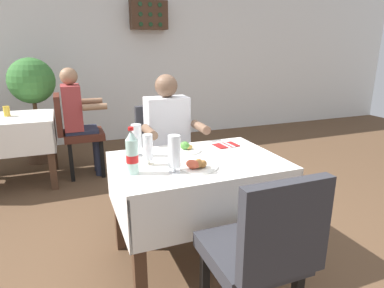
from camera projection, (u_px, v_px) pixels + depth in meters
ground_plane at (213, 253)px, 2.46m from camera, size 11.00×11.00×0.00m
back_wall at (120, 40)px, 5.14m from camera, size 11.00×0.12×3.15m
main_dining_table at (197, 185)px, 2.24m from camera, size 1.09×0.79×0.76m
chair_far_diner_seat at (164, 154)px, 2.95m from camera, size 0.44×0.50×0.97m
chair_near_camera_side at (261, 251)px, 1.55m from camera, size 0.44×0.50×0.97m
seated_diner_far at (169, 140)px, 2.81m from camera, size 0.50×0.46×1.26m
plate_near_camera at (198, 165)px, 2.02m from camera, size 0.25×0.25×0.07m
plate_far_diner at (186, 149)px, 2.36m from camera, size 0.22×0.22×0.07m
beer_glass_left at (174, 154)px, 1.93m from camera, size 0.07×0.07×0.23m
beer_glass_middle at (137, 140)px, 2.24m from camera, size 0.07×0.07×0.22m
beer_glass_right at (148, 150)px, 2.06m from camera, size 0.07×0.07×0.20m
cola_bottle_primary at (132, 154)px, 1.91m from camera, size 0.07×0.07×0.28m
napkin_cutlery_set at (226, 145)px, 2.50m from camera, size 0.18×0.19×0.01m
background_dining_table at (7, 135)px, 3.55m from camera, size 0.98×0.78×0.76m
background_chair_right at (75, 130)px, 3.80m from camera, size 0.50×0.44×0.97m
background_patron at (78, 116)px, 3.77m from camera, size 0.46×0.50×1.26m
background_table_tumbler at (7, 111)px, 3.54m from camera, size 0.06×0.06×0.11m
potted_plant_corner at (33, 95)px, 4.20m from camera, size 0.57×0.57×1.35m
wall_bottle_rack at (149, 15)px, 5.04m from camera, size 0.56×0.21×0.42m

